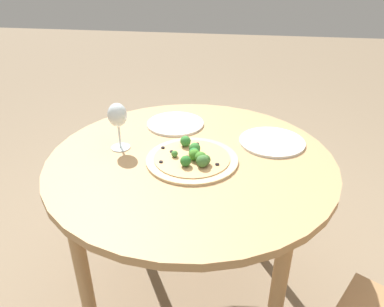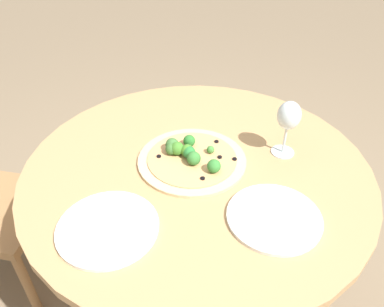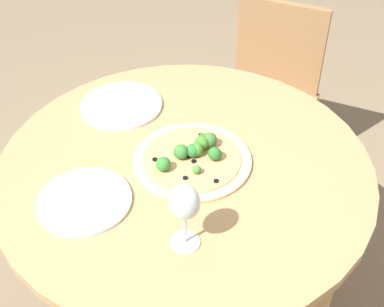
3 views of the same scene
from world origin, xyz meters
name	(u,v)px [view 1 (image 1 of 3)]	position (x,y,z in m)	size (l,w,h in m)	color
ground_plane	(191,300)	(0.00, 0.00, 0.00)	(12.00, 12.00, 0.00)	#847056
dining_table	(191,177)	(0.00, 0.00, 0.69)	(1.06, 1.06, 0.77)	tan
pizza	(193,158)	(-0.01, 0.03, 0.79)	(0.34, 0.34, 0.06)	#DBBC89
wine_glass	(117,117)	(0.28, -0.04, 0.90)	(0.07, 0.07, 0.18)	silver
plate_near	(272,142)	(-0.30, -0.16, 0.78)	(0.26, 0.26, 0.01)	silver
plate_far	(175,124)	(0.11, -0.28, 0.78)	(0.25, 0.25, 0.01)	silver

